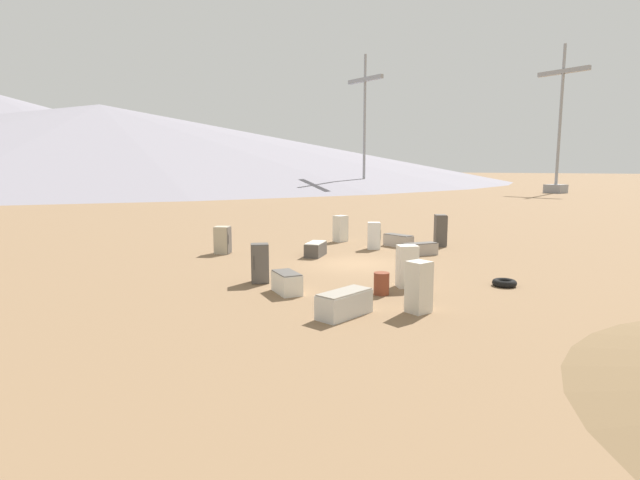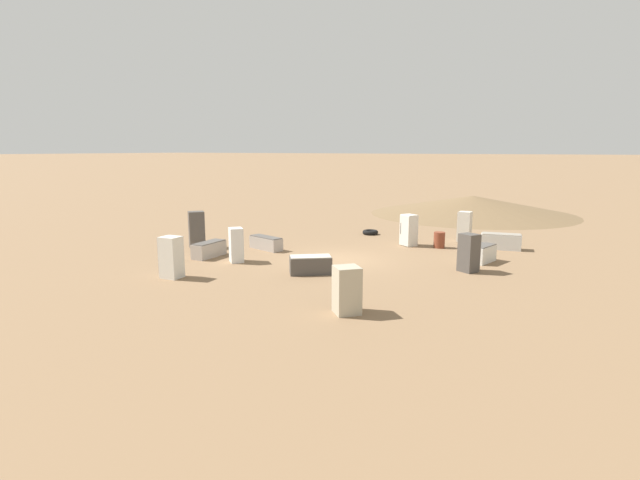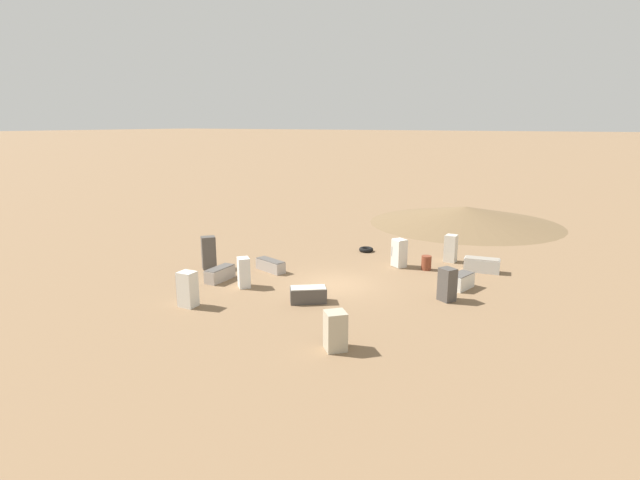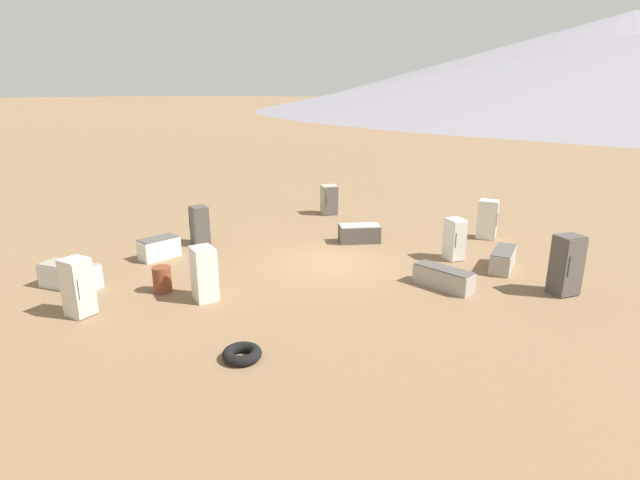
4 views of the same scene
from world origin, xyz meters
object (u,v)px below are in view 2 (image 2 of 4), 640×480
(discarded_fridge_1, at_px, (482,253))
(discarded_fridge_2, at_px, (501,241))
(discarded_fridge_3, at_px, (311,265))
(rusty_barrel, at_px, (439,240))
(discarded_fridge_7, at_px, (266,243))
(discarded_fridge_6, at_px, (197,230))
(discarded_fridge_8, at_px, (347,290))
(discarded_fridge_9, at_px, (409,230))
(discarded_fridge_10, at_px, (209,249))
(discarded_fridge_0, at_px, (236,245))
(discarded_fridge_11, at_px, (469,253))
(discarded_fridge_4, at_px, (464,227))
(discarded_fridge_5, at_px, (171,257))
(scrap_tire, at_px, (370,232))

(discarded_fridge_1, bearing_deg, discarded_fridge_2, -79.87)
(discarded_fridge_3, height_order, rusty_barrel, rusty_barrel)
(rusty_barrel, bearing_deg, discarded_fridge_3, 158.55)
(discarded_fridge_7, bearing_deg, discarded_fridge_6, -52.58)
(discarded_fridge_8, bearing_deg, rusty_barrel, 46.90)
(discarded_fridge_7, height_order, discarded_fridge_9, discarded_fridge_9)
(discarded_fridge_8, bearing_deg, discarded_fridge_3, 87.71)
(discarded_fridge_3, distance_m, discarded_fridge_8, 5.06)
(discarded_fridge_1, relative_size, rusty_barrel, 1.92)
(discarded_fridge_8, bearing_deg, discarded_fridge_10, 110.50)
(discarded_fridge_10, relative_size, rusty_barrel, 2.25)
(discarded_fridge_0, height_order, discarded_fridge_8, discarded_fridge_0)
(discarded_fridge_0, bearing_deg, rusty_barrel, -1.44)
(discarded_fridge_0, xyz_separation_m, discarded_fridge_7, (2.95, 0.46, -0.44))
(discarded_fridge_1, height_order, discarded_fridge_10, discarded_fridge_1)
(discarded_fridge_7, relative_size, rusty_barrel, 2.50)
(discarded_fridge_9, bearing_deg, discarded_fridge_1, -176.60)
(discarded_fridge_1, distance_m, discarded_fridge_7, 10.30)
(discarded_fridge_0, xyz_separation_m, discarded_fridge_3, (-0.27, -3.97, -0.40))
(discarded_fridge_3, bearing_deg, discarded_fridge_6, -139.62)
(discarded_fridge_0, bearing_deg, discarded_fridge_11, -29.90)
(discarded_fridge_3, height_order, discarded_fridge_4, discarded_fridge_4)
(discarded_fridge_4, bearing_deg, discarded_fridge_10, 136.22)
(discarded_fridge_10, bearing_deg, discarded_fridge_9, -137.50)
(discarded_fridge_6, distance_m, rusty_barrel, 12.35)
(discarded_fridge_10, bearing_deg, discarded_fridge_2, -145.85)
(discarded_fridge_0, height_order, discarded_fridge_5, discarded_fridge_5)
(discarded_fridge_10, bearing_deg, discarded_fridge_5, 107.68)
(discarded_fridge_9, bearing_deg, discarded_fridge_2, -132.21)
(discarded_fridge_4, distance_m, discarded_fridge_5, 15.63)
(discarded_fridge_2, xyz_separation_m, discarded_fridge_9, (-1.37, 4.37, 0.42))
(discarded_fridge_10, bearing_deg, discarded_fridge_11, -167.30)
(discarded_fridge_1, relative_size, discarded_fridge_10, 0.85)
(discarded_fridge_4, xyz_separation_m, scrap_tire, (-0.28, 5.38, -0.69))
(discarded_fridge_2, bearing_deg, discarded_fridge_1, -13.09)
(discarded_fridge_4, distance_m, scrap_tire, 5.43)
(discarded_fridge_10, relative_size, discarded_fridge_11, 1.16)
(discarded_fridge_5, bearing_deg, discarded_fridge_4, -35.84)
(discarded_fridge_3, relative_size, discarded_fridge_5, 1.11)
(discarded_fridge_1, bearing_deg, discarded_fridge_8, 90.68)
(discarded_fridge_4, relative_size, discarded_fridge_5, 1.01)
(discarded_fridge_5, xyz_separation_m, discarded_fridge_11, (6.60, -9.93, -0.03))
(rusty_barrel, bearing_deg, discarded_fridge_9, 97.20)
(discarded_fridge_2, height_order, discarded_fridge_7, discarded_fridge_2)
(discarded_fridge_3, distance_m, scrap_tire, 9.98)
(discarded_fridge_0, xyz_separation_m, discarded_fridge_4, (9.86, -7.74, 0.06))
(discarded_fridge_5, relative_size, discarded_fridge_8, 1.11)
(discarded_fridge_5, bearing_deg, discarded_fridge_6, 29.20)
(discarded_fridge_5, xyz_separation_m, discarded_fridge_7, (6.38, -0.02, -0.49))
(discarded_fridge_2, bearing_deg, rusty_barrel, -76.40)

